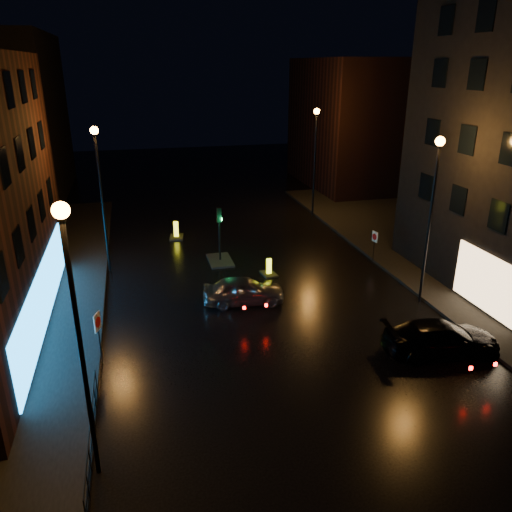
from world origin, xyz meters
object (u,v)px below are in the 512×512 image
object	(u,v)px
traffic_signal	(220,254)
bollard_far	(176,234)
road_sign_right	(375,239)
dark_sedan	(441,338)
bollard_near	(269,271)
silver_hatchback	(244,290)
road_sign_left	(98,326)

from	to	relation	value
traffic_signal	bollard_far	xyz separation A→B (m)	(-2.19, 5.19, -0.24)
traffic_signal	road_sign_right	bearing A→B (deg)	-15.32
dark_sedan	bollard_near	bearing A→B (deg)	32.84
traffic_signal	road_sign_right	world-z (taller)	traffic_signal
silver_hatchback	bollard_near	bearing A→B (deg)	-28.60
dark_sedan	road_sign_right	world-z (taller)	road_sign_right
road_sign_left	road_sign_right	world-z (taller)	road_sign_left
dark_sedan	road_sign_left	distance (m)	14.14
dark_sedan	bollard_far	world-z (taller)	dark_sedan
dark_sedan	bollard_far	distance (m)	20.12
bollard_near	traffic_signal	bearing A→B (deg)	123.57
silver_hatchback	road_sign_left	xyz separation A→B (m)	(-6.84, -3.97, 1.00)
traffic_signal	road_sign_left	size ratio (longest dim) A/B	1.52
traffic_signal	road_sign_left	bearing A→B (deg)	-123.93
dark_sedan	bollard_far	xyz separation A→B (m)	(-9.34, 17.82, -0.45)
bollard_near	bollard_far	size ratio (longest dim) A/B	0.82
traffic_signal	silver_hatchback	distance (m)	5.99
silver_hatchback	road_sign_right	size ratio (longest dim) A/B	2.04
bollard_far	road_sign_right	bearing A→B (deg)	-25.34
dark_sedan	bollard_near	world-z (taller)	dark_sedan
traffic_signal	dark_sedan	distance (m)	14.51
traffic_signal	dark_sedan	world-z (taller)	traffic_signal
traffic_signal	silver_hatchback	size ratio (longest dim) A/B	0.84
traffic_signal	road_sign_left	world-z (taller)	traffic_signal
road_sign_right	dark_sedan	bearing A→B (deg)	67.49
bollard_near	road_sign_left	xyz separation A→B (m)	(-9.07, -7.20, 1.49)
dark_sedan	silver_hatchback	bearing A→B (deg)	53.53
silver_hatchback	bollard_far	distance (m)	11.42
silver_hatchback	bollard_far	world-z (taller)	silver_hatchback
dark_sedan	road_sign_left	world-z (taller)	road_sign_left
traffic_signal	silver_hatchback	bearing A→B (deg)	-88.63
road_sign_left	bollard_near	bearing A→B (deg)	59.05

